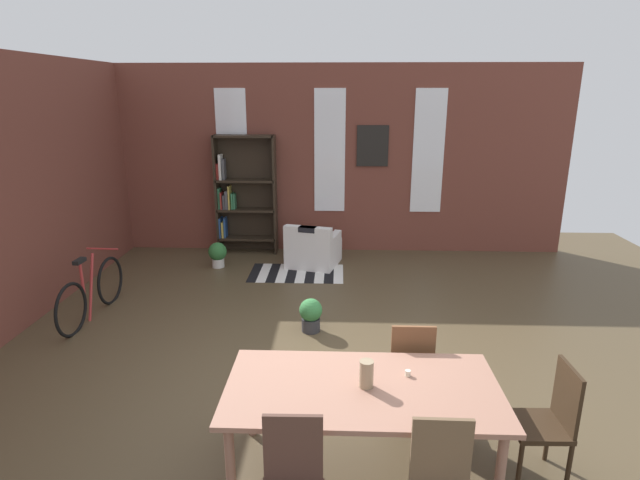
# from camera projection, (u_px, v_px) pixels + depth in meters

# --- Properties ---
(ground_plane) EXTENTS (11.95, 11.95, 0.00)m
(ground_plane) POSITION_uv_depth(u_px,v_px,m) (320.00, 386.00, 5.13)
(ground_plane) COLOR brown
(back_wall_brick) EXTENTS (8.51, 0.12, 3.35)m
(back_wall_brick) POSITION_uv_depth(u_px,v_px,m) (330.00, 160.00, 9.11)
(back_wall_brick) COLOR brown
(back_wall_brick) RESTS_ON ground
(window_pane_0) EXTENTS (0.55, 0.02, 2.18)m
(window_pane_0) POSITION_uv_depth(u_px,v_px,m) (232.00, 151.00, 9.06)
(window_pane_0) COLOR white
(window_pane_1) EXTENTS (0.55, 0.02, 2.18)m
(window_pane_1) POSITION_uv_depth(u_px,v_px,m) (330.00, 151.00, 9.00)
(window_pane_1) COLOR white
(window_pane_2) EXTENTS (0.55, 0.02, 2.18)m
(window_pane_2) POSITION_uv_depth(u_px,v_px,m) (428.00, 152.00, 8.94)
(window_pane_2) COLOR white
(dining_table) EXTENTS (2.06, 1.04, 0.76)m
(dining_table) POSITION_uv_depth(u_px,v_px,m) (362.00, 395.00, 3.78)
(dining_table) COLOR #A0705C
(dining_table) RESTS_ON ground
(vase_on_table) EXTENTS (0.11, 0.11, 0.21)m
(vase_on_table) POSITION_uv_depth(u_px,v_px,m) (366.00, 374.00, 3.73)
(vase_on_table) COLOR #998466
(vase_on_table) RESTS_ON dining_table
(tealight_candle_0) EXTENTS (0.04, 0.04, 0.05)m
(tealight_candle_0) POSITION_uv_depth(u_px,v_px,m) (408.00, 373.00, 3.90)
(tealight_candle_0) COLOR silver
(tealight_candle_0) RESTS_ON dining_table
(dining_chair_head_right) EXTENTS (0.41, 0.41, 0.95)m
(dining_chair_head_right) POSITION_uv_depth(u_px,v_px,m) (549.00, 419.00, 3.78)
(dining_chair_head_right) COLOR #322315
(dining_chair_head_right) RESTS_ON ground
(dining_chair_far_right) EXTENTS (0.40, 0.40, 0.95)m
(dining_chair_far_right) POSITION_uv_depth(u_px,v_px,m) (410.00, 365.00, 4.53)
(dining_chair_far_right) COLOR brown
(dining_chair_far_right) RESTS_ON ground
(bookshelf_tall) EXTENTS (1.09, 0.30, 2.14)m
(bookshelf_tall) POSITION_uv_depth(u_px,v_px,m) (242.00, 195.00, 9.11)
(bookshelf_tall) COLOR #2D2319
(bookshelf_tall) RESTS_ON ground
(armchair_white) EXTENTS (0.97, 0.97, 0.75)m
(armchair_white) POSITION_uv_depth(u_px,v_px,m) (313.00, 250.00, 8.60)
(armchair_white) COLOR white
(armchair_white) RESTS_ON ground
(bicycle_second) EXTENTS (0.44, 1.66, 0.88)m
(bicycle_second) POSITION_uv_depth(u_px,v_px,m) (92.00, 293.00, 6.60)
(bicycle_second) COLOR black
(bicycle_second) RESTS_ON ground
(potted_plant_by_shelf) EXTENTS (0.31, 0.31, 0.43)m
(potted_plant_by_shelf) POSITION_uv_depth(u_px,v_px,m) (218.00, 254.00, 8.52)
(potted_plant_by_shelf) COLOR silver
(potted_plant_by_shelf) RESTS_ON ground
(potted_plant_corner) EXTENTS (0.29, 0.29, 0.43)m
(potted_plant_corner) POSITION_uv_depth(u_px,v_px,m) (311.00, 314.00, 6.24)
(potted_plant_corner) COLOR #333338
(potted_plant_corner) RESTS_ON ground
(striped_rug) EXTENTS (1.53, 0.90, 0.01)m
(striped_rug) POSITION_uv_depth(u_px,v_px,m) (297.00, 273.00, 8.29)
(striped_rug) COLOR black
(striped_rug) RESTS_ON ground
(framed_picture) EXTENTS (0.56, 0.03, 0.72)m
(framed_picture) POSITION_uv_depth(u_px,v_px,m) (373.00, 146.00, 8.94)
(framed_picture) COLOR black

